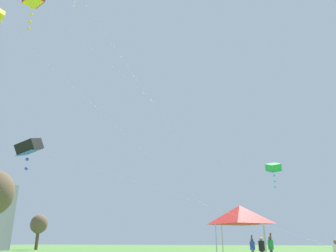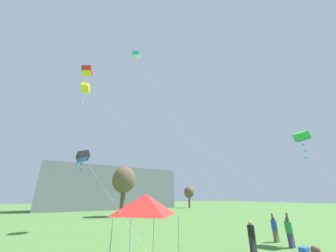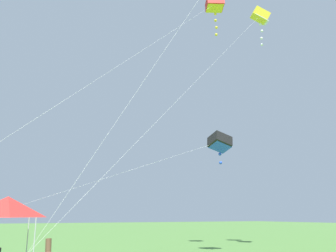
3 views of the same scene
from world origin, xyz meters
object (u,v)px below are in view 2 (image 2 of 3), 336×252
person_black_shirt (252,235)px  kite_yellow_box_1 (85,88)px  cooler_box (304,251)px  person_green_shirt (289,230)px  person_blue_shirt (274,228)px  kite_red_box_0 (87,71)px  kite_black_box_3 (83,156)px  kite_cyan_box_4 (137,55)px  festival_tent (145,204)px  kite_green_box_2 (301,137)px

person_black_shirt → kite_yellow_box_1: 27.35m
cooler_box → person_green_shirt: size_ratio=0.25×
person_blue_shirt → kite_red_box_0: size_ratio=0.10×
kite_black_box_3 → kite_cyan_box_4: 20.22m
festival_tent → person_green_shirt: bearing=-7.9°
festival_tent → kite_green_box_2: (13.79, -2.39, 5.28)m
person_black_shirt → person_green_shirt: (3.33, -0.64, 0.07)m
kite_cyan_box_4 → person_black_shirt: bearing=-83.3°
person_blue_shirt → person_green_shirt: person_green_shirt is taller
cooler_box → person_green_shirt: 1.95m
person_blue_shirt → kite_black_box_3: (-12.49, 13.30, 6.43)m
festival_tent → kite_red_box_0: bearing=99.3°
kite_green_box_2 → person_blue_shirt: bearing=136.5°
cooler_box → kite_cyan_box_4: size_ratio=0.02×
kite_yellow_box_1 → kite_green_box_2: 27.78m
festival_tent → kite_red_box_0: (-2.31, 14.02, 15.94)m
festival_tent → cooler_box: size_ratio=6.42×
kite_yellow_box_1 → kite_cyan_box_4: (6.87, -2.37, 7.85)m
kite_black_box_3 → kite_cyan_box_4: bearing=21.0°
person_green_shirt → kite_black_box_3: (-11.68, 14.78, 6.37)m
kite_black_box_3 → kite_yellow_box_1: bearing=95.5°
cooler_box → person_blue_shirt: bearing=53.3°
kite_green_box_2 → kite_cyan_box_4: bearing=115.4°
person_blue_shirt → person_green_shirt: 1.69m
cooler_box → person_black_shirt: 2.93m
person_green_shirt → person_blue_shirt: bearing=146.5°
cooler_box → kite_red_box_0: (-11.49, 16.73, 18.59)m
kite_red_box_0 → kite_yellow_box_1: (0.59, 4.14, -0.23)m
cooler_box → kite_yellow_box_1: kite_yellow_box_1 is taller
person_black_shirt → kite_green_box_2: (6.70, -1.58, 7.18)m
cooler_box → kite_cyan_box_4: (-4.03, 18.51, 26.21)m
person_blue_shirt → kite_yellow_box_1: kite_yellow_box_1 is taller
person_green_shirt → kite_red_box_0: (-12.73, 15.47, 17.77)m
kite_yellow_box_1 → kite_cyan_box_4: bearing=-19.1°
person_black_shirt → kite_black_box_3: size_ratio=0.08×
cooler_box → kite_cyan_box_4: bearing=102.3°
person_black_shirt → person_green_shirt: size_ratio=0.84×
kite_yellow_box_1 → kite_red_box_0: bearing=-98.0°
kite_green_box_2 → kite_cyan_box_4: 27.19m
person_blue_shirt → kite_red_box_0: kite_red_box_0 is taller
festival_tent → cooler_box: 9.94m
person_black_shirt → kite_green_box_2: size_ratio=0.20×
festival_tent → kite_cyan_box_4: 28.83m
kite_red_box_0 → kite_cyan_box_4: bearing=13.4°
kite_yellow_box_1 → person_black_shirt: bearing=-65.1°
cooler_box → kite_yellow_box_1: size_ratio=0.03×
person_black_shirt → kite_cyan_box_4: 30.46m
kite_cyan_box_4 → kite_black_box_3: bearing=-159.0°
person_blue_shirt → kite_black_box_3: 19.35m
festival_tent → person_green_shirt: size_ratio=1.57×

